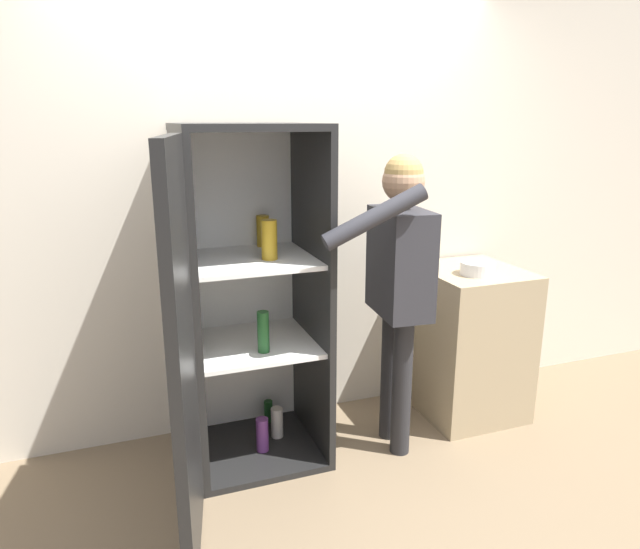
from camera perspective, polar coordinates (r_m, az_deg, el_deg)
name	(u,v)px	position (r m, az deg, el deg)	size (l,w,h in m)	color
ground_plane	(345,504)	(2.96, 2.54, -21.98)	(12.00, 12.00, 0.00)	#7A664C
wall_back	(283,211)	(3.32, -3.73, 6.31)	(7.00, 0.06, 2.55)	beige
refrigerator	(237,308)	(2.87, -8.28, -3.36)	(0.87, 1.33, 1.77)	black
person	(399,268)	(3.02, 7.86, 0.62)	(0.65, 0.55, 1.63)	#262628
counter	(468,341)	(3.67, 14.55, -6.47)	(0.58, 0.63, 0.92)	tan
bowl	(477,268)	(3.42, 15.47, 0.61)	(0.20, 0.20, 0.07)	white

